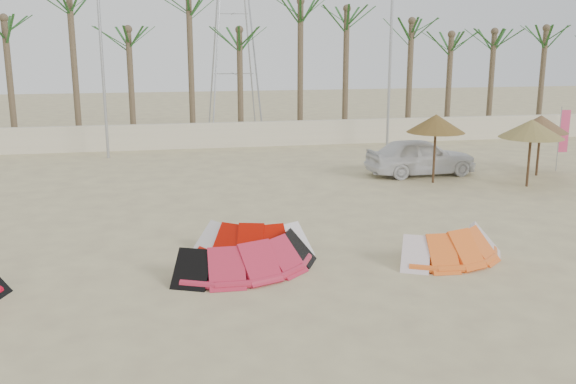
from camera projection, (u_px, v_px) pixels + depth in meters
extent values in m
plane|color=#C9BB86|center=(347.00, 325.00, 12.67)|extent=(120.00, 120.00, 0.00)
cube|color=beige|center=(229.00, 135.00, 33.52)|extent=(60.00, 0.30, 1.30)
cylinder|color=brown|center=(149.00, 84.00, 33.60)|extent=(0.32, 0.32, 6.50)
ellipsoid|color=#194719|center=(146.00, 20.00, 32.85)|extent=(4.00, 4.00, 2.40)
cylinder|color=brown|center=(333.00, 81.00, 35.48)|extent=(0.32, 0.32, 6.50)
ellipsoid|color=#194719|center=(334.00, 21.00, 34.73)|extent=(4.00, 4.00, 2.40)
cylinder|color=brown|center=(499.00, 79.00, 37.37)|extent=(0.32, 0.32, 6.50)
ellipsoid|color=#194719|center=(503.00, 22.00, 36.61)|extent=(4.00, 4.00, 2.40)
cylinder|color=#A5A8AD|center=(101.00, 40.00, 29.36)|extent=(0.14, 0.14, 11.00)
cylinder|color=#A5A8AD|center=(391.00, 40.00, 32.00)|extent=(0.14, 0.14, 11.00)
cylinder|color=#BA223C|center=(248.00, 269.00, 15.46)|extent=(3.25, 1.38, 0.20)
cube|color=black|center=(183.00, 266.00, 15.24)|extent=(0.95, 1.24, 0.40)
cube|color=black|center=(309.00, 258.00, 15.81)|extent=(0.95, 1.24, 0.40)
cylinder|color=#AD0B00|center=(252.00, 250.00, 16.84)|extent=(2.66, 0.88, 0.20)
cube|color=silver|center=(206.00, 246.00, 16.67)|extent=(0.86, 1.22, 0.40)
cube|color=silver|center=(297.00, 241.00, 17.13)|extent=(0.86, 1.22, 0.40)
cylinder|color=orange|center=(453.00, 258.00, 16.27)|extent=(2.70, 1.05, 0.20)
cube|color=silver|center=(405.00, 254.00, 16.09)|extent=(0.91, 1.23, 0.40)
cube|color=silver|center=(496.00, 248.00, 16.56)|extent=(0.91, 1.23, 0.40)
cylinder|color=#4C331E|center=(435.00, 150.00, 24.99)|extent=(0.10, 0.10, 2.60)
cone|color=brown|center=(436.00, 123.00, 24.75)|extent=(2.27, 2.27, 0.70)
cylinder|color=#4C331E|center=(529.00, 155.00, 24.36)|extent=(0.10, 0.10, 2.48)
cone|color=olive|center=(532.00, 129.00, 24.13)|extent=(2.42, 2.42, 0.70)
cylinder|color=#4C331E|center=(539.00, 147.00, 26.37)|extent=(0.10, 0.10, 2.40)
cone|color=brown|center=(541.00, 124.00, 26.15)|extent=(2.22, 2.22, 0.70)
cylinder|color=#A5A8AD|center=(559.00, 139.00, 27.22)|extent=(0.04, 0.04, 2.77)
cube|color=#E43F6D|center=(564.00, 131.00, 27.18)|extent=(0.42, 0.04, 1.80)
imported|color=white|center=(421.00, 156.00, 26.61)|extent=(4.63, 2.08, 1.54)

